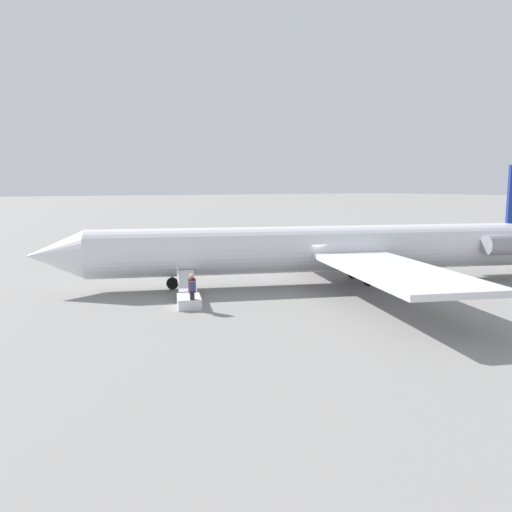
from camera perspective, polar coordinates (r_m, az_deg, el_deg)
name	(u,v)px	position (r m, az deg, el deg)	size (l,w,h in m)	color
ground_plane	(318,284)	(30.15, 7.15, -3.14)	(600.00, 600.00, 0.00)	gray
airplane_main	(335,248)	(30.15, 9.03, 0.92)	(32.14, 25.09, 7.12)	silver
boarding_stairs	(188,297)	(24.81, -7.73, -4.66)	(2.26, 4.13, 1.75)	silver
passenger	(192,289)	(23.53, -7.31, -3.80)	(0.43, 0.57, 1.74)	#23232D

